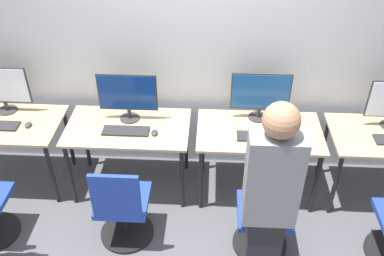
{
  "coord_description": "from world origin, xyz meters",
  "views": [
    {
      "loc": [
        0.16,
        -2.88,
        3.08
      ],
      "look_at": [
        0.0,
        0.13,
        0.89
      ],
      "focal_mm": 40.0,
      "sensor_mm": 36.0,
      "label": 1
    }
  ],
  "objects": [
    {
      "name": "office_chair_left",
      "position": [
        -0.57,
        -0.37,
        0.36
      ],
      "size": [
        0.48,
        0.48,
        0.89
      ],
      "color": "black",
      "rests_on": "ground_plane"
    },
    {
      "name": "monitor_left",
      "position": [
        -0.62,
        0.46,
        1.0
      ],
      "size": [
        0.55,
        0.19,
        0.48
      ],
      "color": "#2D2D2D",
      "rests_on": "desk_left"
    },
    {
      "name": "wall_back",
      "position": [
        0.0,
        0.79,
        1.4
      ],
      "size": [
        12.0,
        0.05,
        2.8
      ],
      "color": "#B7BCC1",
      "rests_on": "ground_plane"
    },
    {
      "name": "desk_left",
      "position": [
        -0.62,
        0.33,
        0.65
      ],
      "size": [
        1.16,
        0.67,
        0.74
      ],
      "color": "tan",
      "rests_on": "ground_plane"
    },
    {
      "name": "person_right",
      "position": [
        0.58,
        -0.8,
        0.97
      ],
      "size": [
        0.36,
        0.23,
        1.75
      ],
      "color": "#232328",
      "rests_on": "ground_plane"
    },
    {
      "name": "office_chair_right",
      "position": [
        0.63,
        -0.43,
        0.36
      ],
      "size": [
        0.48,
        0.48,
        0.89
      ],
      "color": "black",
      "rests_on": "ground_plane"
    },
    {
      "name": "monitor_far_left",
      "position": [
        -1.85,
        0.54,
        1.0
      ],
      "size": [
        0.55,
        0.19,
        0.48
      ],
      "color": "#2D2D2D",
      "rests_on": "desk_far_left"
    },
    {
      "name": "mouse_left",
      "position": [
        -0.35,
        0.23,
        0.75
      ],
      "size": [
        0.06,
        0.09,
        0.03
      ],
      "color": "#333333",
      "rests_on": "desk_left"
    },
    {
      "name": "ground_plane",
      "position": [
        0.0,
        0.0,
        0.0
      ],
      "size": [
        20.0,
        20.0,
        0.0
      ],
      "primitive_type": "plane",
      "color": "#4C4C51"
    },
    {
      "name": "monitor_right",
      "position": [
        0.62,
        0.55,
        1.0
      ],
      "size": [
        0.55,
        0.19,
        0.48
      ],
      "color": "#2D2D2D",
      "rests_on": "desk_right"
    },
    {
      "name": "keyboard_right",
      "position": [
        0.62,
        0.23,
        0.75
      ],
      "size": [
        0.43,
        0.15,
        0.02
      ],
      "color": "#262628",
      "rests_on": "desk_right"
    },
    {
      "name": "desk_right",
      "position": [
        0.62,
        0.33,
        0.65
      ],
      "size": [
        1.16,
        0.67,
        0.74
      ],
      "color": "tan",
      "rests_on": "ground_plane"
    },
    {
      "name": "keyboard_left",
      "position": [
        -0.62,
        0.25,
        0.75
      ],
      "size": [
        0.43,
        0.15,
        0.02
      ],
      "color": "#262628",
      "rests_on": "desk_left"
    },
    {
      "name": "desk_far_left",
      "position": [
        -1.85,
        0.33,
        0.65
      ],
      "size": [
        1.16,
        0.67,
        0.74
      ],
      "color": "tan",
      "rests_on": "ground_plane"
    },
    {
      "name": "mouse_far_left",
      "position": [
        -1.55,
        0.29,
        0.75
      ],
      "size": [
        0.06,
        0.09,
        0.03
      ],
      "color": "#333333",
      "rests_on": "desk_far_left"
    },
    {
      "name": "mouse_right",
      "position": [
        0.9,
        0.21,
        0.75
      ],
      "size": [
        0.06,
        0.09,
        0.03
      ],
      "color": "#333333",
      "rests_on": "desk_right"
    }
  ]
}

